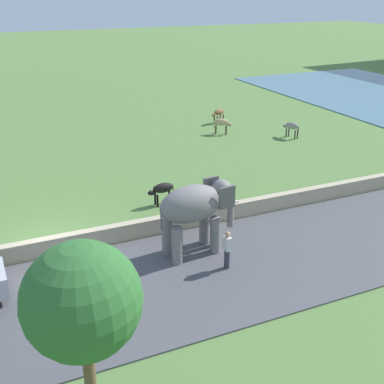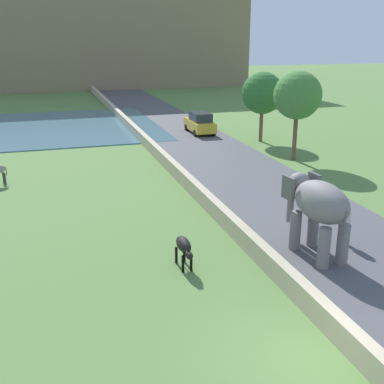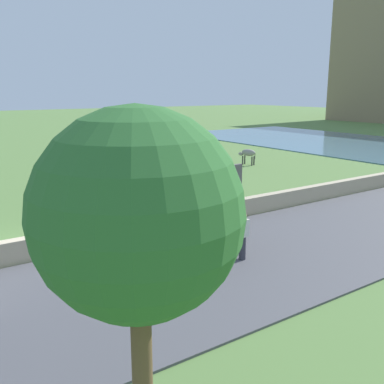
{
  "view_description": "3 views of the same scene",
  "coord_description": "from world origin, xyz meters",
  "px_view_note": "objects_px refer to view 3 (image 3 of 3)",
  "views": [
    {
      "loc": [
        19.43,
        -1.87,
        10.14
      ],
      "look_at": [
        1.13,
        6.32,
        1.68
      ],
      "focal_mm": 45.79,
      "sensor_mm": 36.0,
      "label": 1
    },
    {
      "loc": [
        -6.01,
        -9.17,
        8.09
      ],
      "look_at": [
        -0.16,
        9.67,
        1.57
      ],
      "focal_mm": 45.07,
      "sensor_mm": 36.0,
      "label": 2
    },
    {
      "loc": [
        15.08,
        -2.84,
        5.37
      ],
      "look_at": [
        0.27,
        7.39,
        1.17
      ],
      "focal_mm": 41.17,
      "sensor_mm": 36.0,
      "label": 3
    }
  ],
  "objects_px": {
    "cow_tan": "(178,153)",
    "cow_black": "(140,196)",
    "elephant": "(198,192)",
    "person_beside_elephant": "(243,235)",
    "cow_brown": "(171,148)",
    "cow_grey": "(248,153)"
  },
  "relations": [
    {
      "from": "cow_tan",
      "to": "elephant",
      "type": "bearing_deg",
      "value": -30.72
    },
    {
      "from": "elephant",
      "to": "cow_tan",
      "type": "distance_m",
      "value": 17.65
    },
    {
      "from": "cow_brown",
      "to": "cow_grey",
      "type": "bearing_deg",
      "value": 27.08
    },
    {
      "from": "elephant",
      "to": "cow_tan",
      "type": "relative_size",
      "value": 2.67
    },
    {
      "from": "elephant",
      "to": "person_beside_elephant",
      "type": "xyz_separation_m",
      "value": [
        1.67,
        0.54,
        -1.16
      ]
    },
    {
      "from": "cow_brown",
      "to": "cow_black",
      "type": "bearing_deg",
      "value": -36.84
    },
    {
      "from": "person_beside_elephant",
      "to": "cow_grey",
      "type": "height_order",
      "value": "person_beside_elephant"
    },
    {
      "from": "cow_tan",
      "to": "cow_black",
      "type": "bearing_deg",
      "value": -40.21
    },
    {
      "from": "cow_black",
      "to": "cow_brown",
      "type": "relative_size",
      "value": 1.0
    },
    {
      "from": "person_beside_elephant",
      "to": "cow_tan",
      "type": "bearing_deg",
      "value": 153.31
    },
    {
      "from": "elephant",
      "to": "cow_grey",
      "type": "bearing_deg",
      "value": 132.93
    },
    {
      "from": "elephant",
      "to": "cow_tan",
      "type": "xyz_separation_m",
      "value": [
        -15.13,
        8.99,
        -1.2
      ]
    },
    {
      "from": "person_beside_elephant",
      "to": "cow_brown",
      "type": "xyz_separation_m",
      "value": [
        -19.7,
        9.65,
        -0.04
      ]
    },
    {
      "from": "cow_grey",
      "to": "cow_brown",
      "type": "xyz_separation_m",
      "value": [
        -5.79,
        -2.96,
        0.0
      ]
    },
    {
      "from": "elephant",
      "to": "person_beside_elephant",
      "type": "relative_size",
      "value": 2.17
    },
    {
      "from": "person_beside_elephant",
      "to": "cow_black",
      "type": "xyz_separation_m",
      "value": [
        -6.7,
        -0.1,
        -0.04
      ]
    },
    {
      "from": "elephant",
      "to": "cow_brown",
      "type": "distance_m",
      "value": 20.74
    },
    {
      "from": "cow_tan",
      "to": "cow_brown",
      "type": "distance_m",
      "value": 3.13
    },
    {
      "from": "cow_black",
      "to": "cow_grey",
      "type": "xyz_separation_m",
      "value": [
        -7.21,
        12.7,
        0.0
      ]
    },
    {
      "from": "cow_grey",
      "to": "cow_brown",
      "type": "height_order",
      "value": "same"
    },
    {
      "from": "person_beside_elephant",
      "to": "elephant",
      "type": "bearing_deg",
      "value": -162.01
    },
    {
      "from": "cow_black",
      "to": "cow_brown",
      "type": "distance_m",
      "value": 16.25
    }
  ]
}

